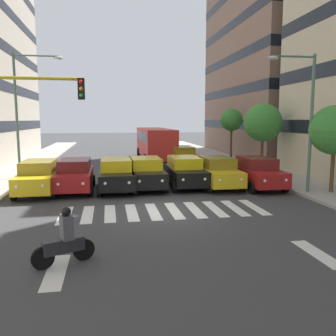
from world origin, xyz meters
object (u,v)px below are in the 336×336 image
car_3 (146,173)px  car_4 (116,174)px  motorcycle_with_rider (65,241)px  street_tree_0 (335,130)px  car_5 (75,175)px  car_6 (39,177)px  car_row2_0 (183,157)px  street_tree_2 (232,120)px  street_lamp_left (304,109)px  car_2 (185,172)px  car_0 (257,172)px  bus_behind_traffic (155,141)px  car_1 (217,172)px  traffic_light_gantry (7,125)px  street_lamp_right (24,103)px  street_tree_1 (263,123)px

car_3 → car_4: 1.70m
car_3 → motorcycle_with_rider: 10.66m
car_3 → street_tree_0: 10.06m
car_4 → car_5: same height
car_6 → car_row2_0: bearing=-138.2°
car_3 → street_tree_2: (-9.02, -11.35, 2.90)m
street_lamp_left → car_2: bearing=-29.3°
car_4 → street_tree_2: size_ratio=0.95×
car_3 → street_lamp_left: street_lamp_left is taller
car_0 → bus_behind_traffic: (3.97, -14.12, 0.97)m
car_1 → traffic_light_gantry: bearing=30.5°
bus_behind_traffic → street_lamp_left: (-5.44, 16.20, 2.49)m
car_3 → street_tree_2: 14.79m
car_6 → street_tree_2: size_ratio=0.95×
motorcycle_with_rider → car_5: bearing=-86.5°
street_tree_0 → car_1: bearing=-29.8°
motorcycle_with_rider → street_tree_2: bearing=-119.7°
car_5 → street_tree_2: (-12.89, -11.49, 2.90)m
car_0 → traffic_light_gantry: bearing=23.5°
car_3 → car_5: 3.88m
car_5 → traffic_light_gantry: (1.72, 5.89, 2.78)m
car_5 → motorcycle_with_rider: 10.03m
car_4 → street_tree_2: bearing=-132.6°
car_6 → street_tree_0: (-14.85, 2.81, 2.42)m
street_lamp_right → car_4: bearing=140.9°
car_1 → street_lamp_right: 12.79m
car_5 → street_tree_1: size_ratio=0.92×
car_6 → street_tree_1: (-14.59, -5.03, 2.72)m
car_6 → street_lamp_right: street_lamp_right is taller
car_1 → car_6: 9.70m
car_3 → car_4: (1.67, 0.29, 0.00)m
car_1 → street_tree_2: bearing=-113.0°
street_lamp_right → car_6: bearing=108.4°
street_tree_2 → car_6: bearing=38.9°
bus_behind_traffic → street_lamp_right: size_ratio=1.35×
street_tree_1 → car_0: bearing=63.4°
car_6 → street_tree_2: 19.08m
street_lamp_right → car_2: bearing=156.5°
car_row2_0 → traffic_light_gantry: size_ratio=0.81×
traffic_light_gantry → car_3: bearing=-132.9°
motorcycle_with_rider → traffic_light_gantry: (2.33, -4.12, 3.02)m
car_1 → car_2: same height
street_tree_1 → street_tree_0: bearing=91.9°
car_2 → street_lamp_left: street_lamp_left is taller
motorcycle_with_rider → car_3: bearing=-107.8°
street_tree_2 → street_tree_1: bearing=89.2°
car_0 → street_tree_2: size_ratio=0.95×
traffic_light_gantry → car_1: bearing=-149.5°
car_0 → car_5: (10.08, -0.75, 0.00)m
bus_behind_traffic → street_tree_0: (-6.95, 16.53, 1.45)m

